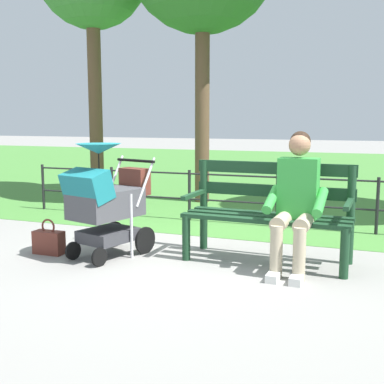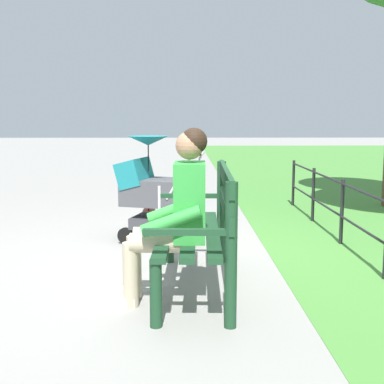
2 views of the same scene
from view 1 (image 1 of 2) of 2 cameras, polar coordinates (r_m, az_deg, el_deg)
ground_plane at (r=5.09m, az=-0.51°, el=-7.32°), size 60.00×60.00×0.00m
grass_lawn at (r=13.55m, az=12.98°, el=2.36°), size 40.00×16.00×0.01m
park_bench at (r=4.85m, az=8.97°, el=-1.82°), size 1.62×0.65×0.96m
person_on_bench at (r=4.56m, az=11.99°, el=-0.62°), size 0.54×0.74×1.28m
stroller at (r=4.97m, az=-10.04°, el=-0.81°), size 0.72×0.98×1.15m
handbag at (r=5.31m, az=-16.32°, el=-5.58°), size 0.32×0.14×0.37m
park_fence at (r=6.53m, az=4.66°, el=-0.13°), size 6.09×0.04×0.70m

